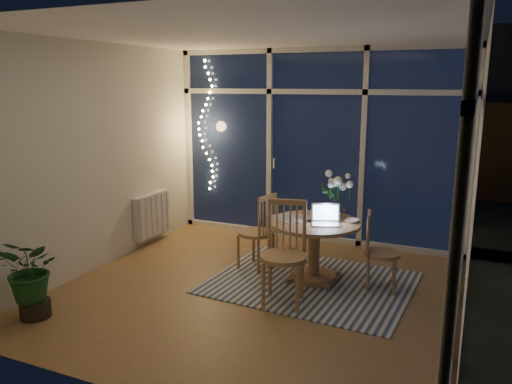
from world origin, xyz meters
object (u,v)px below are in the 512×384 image
(chair_front, at_px, (283,254))
(flower_vase, at_px, (335,208))
(dining_table, at_px, (314,251))
(chair_left, at_px, (256,231))
(chair_right, at_px, (382,251))
(potted_plant, at_px, (32,279))
(laptop, at_px, (326,214))

(chair_front, distance_m, flower_vase, 1.05)
(dining_table, height_order, flower_vase, flower_vase)
(chair_left, bearing_deg, chair_front, 52.31)
(chair_left, relative_size, chair_right, 1.09)
(flower_vase, bearing_deg, potted_plant, -136.11)
(dining_table, xyz_separation_m, laptop, (0.15, -0.08, 0.45))
(potted_plant, bearing_deg, flower_vase, 43.89)
(chair_front, bearing_deg, laptop, 59.14)
(chair_left, bearing_deg, dining_table, 98.36)
(chair_front, bearing_deg, dining_table, 72.20)
(dining_table, relative_size, potted_plant, 1.31)
(chair_right, xyz_separation_m, chair_front, (-0.82, -0.75, 0.10))
(chair_right, height_order, laptop, laptop)
(dining_table, xyz_separation_m, potted_plant, (-2.11, -1.91, 0.04))
(chair_right, distance_m, flower_vase, 0.72)
(dining_table, bearing_deg, potted_plant, -137.87)
(chair_right, distance_m, potted_plant, 3.44)
(chair_left, relative_size, potted_plant, 1.21)
(chair_right, height_order, flower_vase, flower_vase)
(chair_right, bearing_deg, flower_vase, 58.43)
(laptop, distance_m, potted_plant, 2.93)
(dining_table, bearing_deg, laptop, -26.98)
(chair_left, height_order, flower_vase, chair_left)
(chair_right, bearing_deg, laptop, 90.49)
(chair_left, bearing_deg, potted_plant, -21.94)
(chair_left, height_order, chair_front, chair_front)
(chair_front, relative_size, laptop, 3.42)
(flower_vase, bearing_deg, chair_right, -21.65)
(flower_vase, bearing_deg, chair_front, -103.37)
(dining_table, xyz_separation_m, chair_right, (0.73, 0.03, 0.09))
(chair_left, relative_size, chair_front, 0.89)
(dining_table, bearing_deg, chair_front, -96.83)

